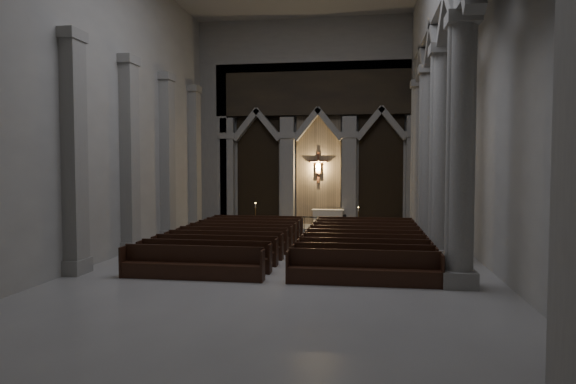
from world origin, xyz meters
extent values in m
plane|color=#A29F9A|center=(0.00, 0.00, 0.00)|extent=(24.00, 24.00, 0.00)
cube|color=#AAA79F|center=(0.00, 12.00, 6.00)|extent=(14.00, 0.10, 12.00)
cube|color=#AAA79F|center=(-7.00, 0.00, 6.00)|extent=(0.10, 24.00, 12.00)
cube|color=#AAA79F|center=(7.00, 0.00, 6.00)|extent=(0.10, 24.00, 12.00)
cube|color=gray|center=(-5.40, 11.50, 3.20)|extent=(0.80, 0.50, 6.40)
cube|color=gray|center=(-5.40, 11.50, 0.25)|extent=(1.05, 0.70, 0.50)
cube|color=gray|center=(-5.40, 11.50, 5.35)|extent=(1.00, 0.65, 0.35)
cube|color=gray|center=(-1.80, 11.50, 3.20)|extent=(0.80, 0.50, 6.40)
cube|color=gray|center=(-1.80, 11.50, 0.25)|extent=(1.05, 0.70, 0.50)
cube|color=gray|center=(-1.80, 11.50, 5.35)|extent=(1.00, 0.65, 0.35)
cube|color=gray|center=(1.80, 11.50, 3.20)|extent=(0.80, 0.50, 6.40)
cube|color=gray|center=(1.80, 11.50, 0.25)|extent=(1.05, 0.70, 0.50)
cube|color=gray|center=(1.80, 11.50, 5.35)|extent=(1.00, 0.65, 0.35)
cube|color=gray|center=(5.40, 11.50, 3.20)|extent=(0.80, 0.50, 6.40)
cube|color=gray|center=(5.40, 11.50, 0.25)|extent=(1.05, 0.70, 0.50)
cube|color=gray|center=(5.40, 11.50, 5.35)|extent=(1.00, 0.65, 0.35)
cube|color=black|center=(-3.60, 11.85, 3.50)|extent=(2.60, 0.15, 7.00)
cube|color=#9B8364|center=(0.00, 11.85, 3.50)|extent=(2.60, 0.15, 7.00)
cube|color=black|center=(3.60, 11.85, 3.50)|extent=(2.60, 0.15, 7.00)
cube|color=black|center=(0.00, 11.50, 8.00)|extent=(12.00, 0.50, 3.00)
cube|color=gray|center=(-6.20, 11.50, 4.50)|extent=(1.60, 0.50, 9.00)
cube|color=gray|center=(6.20, 11.50, 4.50)|extent=(1.60, 0.50, 9.00)
cube|color=gray|center=(0.00, 11.50, 10.50)|extent=(14.00, 0.50, 3.00)
plane|color=#FFBC72|center=(0.00, 11.82, 3.50)|extent=(1.50, 0.00, 1.50)
cube|color=#572E1D|center=(0.00, 11.73, 3.50)|extent=(0.13, 0.08, 1.80)
cube|color=#572E1D|center=(0.00, 11.73, 3.85)|extent=(1.10, 0.08, 0.13)
cube|color=tan|center=(0.00, 11.67, 3.45)|extent=(0.26, 0.10, 0.60)
sphere|color=tan|center=(0.00, 11.67, 3.85)|extent=(0.17, 0.17, 0.17)
cylinder|color=tan|center=(-0.26, 11.67, 3.82)|extent=(0.45, 0.08, 0.08)
cylinder|color=tan|center=(0.26, 11.67, 3.82)|extent=(0.45, 0.08, 0.08)
cube|color=gray|center=(5.50, 9.50, 0.25)|extent=(1.00, 1.00, 0.50)
cylinder|color=gray|center=(5.50, 9.50, 4.00)|extent=(0.70, 0.70, 7.50)
cube|color=gray|center=(5.50, 9.50, 7.85)|extent=(0.95, 0.95, 0.35)
cube|color=gray|center=(5.50, 5.50, 0.25)|extent=(1.00, 1.00, 0.50)
cylinder|color=gray|center=(5.50, 5.50, 4.00)|extent=(0.70, 0.70, 7.50)
cube|color=gray|center=(5.50, 5.50, 7.85)|extent=(0.95, 0.95, 0.35)
cube|color=gray|center=(5.50, 1.50, 0.25)|extent=(1.00, 1.00, 0.50)
cylinder|color=gray|center=(5.50, 1.50, 4.00)|extent=(0.70, 0.70, 7.50)
cube|color=gray|center=(5.50, 1.50, 7.85)|extent=(0.95, 0.95, 0.35)
cube|color=gray|center=(5.50, -2.50, 0.25)|extent=(1.00, 1.00, 0.50)
cylinder|color=gray|center=(5.50, -2.50, 4.00)|extent=(0.70, 0.70, 7.50)
cube|color=gray|center=(5.50, -2.50, 7.85)|extent=(0.95, 0.95, 0.35)
cube|color=gray|center=(5.50, 11.40, 4.60)|extent=(0.55, 1.20, 9.20)
cube|color=gray|center=(-6.75, 9.50, 0.25)|extent=(0.60, 1.00, 0.50)
cube|color=gray|center=(-6.75, 9.50, 4.00)|extent=(0.50, 0.80, 7.50)
cube|color=gray|center=(-6.75, 9.50, 7.85)|extent=(0.60, 1.00, 0.35)
cube|color=gray|center=(-6.75, 5.50, 0.25)|extent=(0.60, 1.00, 0.50)
cube|color=gray|center=(-6.75, 5.50, 4.00)|extent=(0.50, 0.80, 7.50)
cube|color=gray|center=(-6.75, 5.50, 7.85)|extent=(0.60, 1.00, 0.35)
cube|color=gray|center=(-6.75, 1.50, 0.25)|extent=(0.60, 1.00, 0.50)
cube|color=gray|center=(-6.75, 1.50, 4.00)|extent=(0.50, 0.80, 7.50)
cube|color=gray|center=(-6.75, 1.50, 7.85)|extent=(0.60, 1.00, 0.35)
cube|color=gray|center=(-6.75, -2.50, 0.25)|extent=(0.60, 1.00, 0.50)
cube|color=gray|center=(-6.75, -2.50, 4.00)|extent=(0.50, 0.80, 7.50)
cube|color=gray|center=(-6.75, -2.50, 7.85)|extent=(0.60, 1.00, 0.35)
cube|color=gray|center=(0.00, 10.60, 0.07)|extent=(8.50, 2.60, 0.15)
cube|color=beige|center=(0.61, 11.17, 0.59)|extent=(1.68, 0.65, 0.89)
cube|color=white|center=(0.61, 11.17, 1.06)|extent=(1.82, 0.73, 0.04)
cube|color=black|center=(0.00, 8.76, 0.87)|extent=(4.58, 0.05, 0.05)
cube|color=black|center=(-2.29, 8.76, 0.46)|extent=(0.09, 0.09, 0.92)
cube|color=black|center=(2.29, 8.76, 0.46)|extent=(0.09, 0.09, 0.92)
cylinder|color=black|center=(-1.83, 8.76, 0.43)|extent=(0.02, 0.02, 0.84)
cylinder|color=black|center=(-1.37, 8.76, 0.43)|extent=(0.02, 0.02, 0.84)
cylinder|color=black|center=(-0.92, 8.76, 0.43)|extent=(0.02, 0.02, 0.84)
cylinder|color=black|center=(-0.46, 8.76, 0.43)|extent=(0.02, 0.02, 0.84)
cylinder|color=black|center=(0.00, 8.76, 0.43)|extent=(0.02, 0.02, 0.84)
cylinder|color=black|center=(0.46, 8.76, 0.43)|extent=(0.02, 0.02, 0.84)
cylinder|color=black|center=(0.92, 8.76, 0.43)|extent=(0.02, 0.02, 0.84)
cylinder|color=black|center=(1.37, 8.76, 0.43)|extent=(0.02, 0.02, 0.84)
cylinder|color=black|center=(1.83, 8.76, 0.43)|extent=(0.02, 0.02, 0.84)
cylinder|color=olive|center=(-3.22, 9.24, 0.03)|extent=(0.27, 0.27, 0.06)
cylinder|color=olive|center=(-3.22, 9.24, 0.66)|extent=(0.04, 0.04, 1.27)
cylinder|color=olive|center=(-3.22, 9.24, 1.30)|extent=(0.13, 0.13, 0.02)
cylinder|color=beige|center=(-3.22, 9.24, 1.41)|extent=(0.05, 0.05, 0.22)
sphere|color=#E1B04F|center=(-3.22, 9.24, 1.55)|extent=(0.05, 0.05, 0.05)
cylinder|color=olive|center=(2.37, 9.45, 0.02)|extent=(0.23, 0.23, 0.05)
cylinder|color=olive|center=(2.37, 9.45, 0.59)|extent=(0.04, 0.04, 1.12)
cylinder|color=olive|center=(2.37, 9.45, 1.15)|extent=(0.12, 0.12, 0.02)
cylinder|color=beige|center=(2.37, 9.45, 1.25)|extent=(0.05, 0.05, 0.20)
sphere|color=#E1B04F|center=(2.37, 9.45, 1.37)|extent=(0.04, 0.04, 0.04)
cube|color=black|center=(-2.70, 7.23, 0.25)|extent=(4.61, 0.44, 0.49)
cube|color=black|center=(-2.70, 7.44, 0.77)|extent=(4.61, 0.08, 0.55)
cube|color=black|center=(-5.01, 7.23, 0.49)|extent=(0.07, 0.49, 0.99)
cube|color=black|center=(-0.39, 7.23, 0.49)|extent=(0.07, 0.49, 0.99)
cube|color=black|center=(2.70, 7.23, 0.25)|extent=(4.61, 0.44, 0.49)
cube|color=black|center=(2.70, 7.44, 0.77)|extent=(4.61, 0.08, 0.55)
cube|color=black|center=(0.39, 7.23, 0.49)|extent=(0.07, 0.49, 0.99)
cube|color=black|center=(5.01, 7.23, 0.49)|extent=(0.07, 0.49, 0.99)
cube|color=black|center=(-2.70, 5.99, 0.25)|extent=(4.61, 0.44, 0.49)
cube|color=black|center=(-2.70, 6.19, 0.77)|extent=(4.61, 0.08, 0.55)
cube|color=black|center=(-5.01, 5.99, 0.49)|extent=(0.07, 0.49, 0.99)
cube|color=black|center=(-0.39, 5.99, 0.49)|extent=(0.07, 0.49, 0.99)
cube|color=black|center=(2.70, 5.99, 0.25)|extent=(4.61, 0.44, 0.49)
cube|color=black|center=(2.70, 6.19, 0.77)|extent=(4.61, 0.08, 0.55)
cube|color=black|center=(0.39, 5.99, 0.49)|extent=(0.07, 0.49, 0.99)
cube|color=black|center=(5.01, 5.99, 0.49)|extent=(0.07, 0.49, 0.99)
cube|color=black|center=(-2.70, 4.74, 0.25)|extent=(4.61, 0.44, 0.49)
cube|color=black|center=(-2.70, 4.95, 0.77)|extent=(4.61, 0.08, 0.55)
cube|color=black|center=(-5.01, 4.74, 0.49)|extent=(0.07, 0.49, 0.99)
cube|color=black|center=(-0.39, 4.74, 0.49)|extent=(0.07, 0.49, 0.99)
cube|color=black|center=(2.70, 4.74, 0.25)|extent=(4.61, 0.44, 0.49)
cube|color=black|center=(2.70, 4.95, 0.77)|extent=(4.61, 0.08, 0.55)
cube|color=black|center=(0.39, 4.74, 0.49)|extent=(0.07, 0.49, 0.99)
cube|color=black|center=(5.01, 4.74, 0.49)|extent=(0.07, 0.49, 0.99)
cube|color=black|center=(-2.70, 3.50, 0.25)|extent=(4.61, 0.44, 0.49)
cube|color=black|center=(-2.70, 3.71, 0.77)|extent=(4.61, 0.08, 0.55)
cube|color=black|center=(-5.01, 3.50, 0.49)|extent=(0.07, 0.49, 0.99)
cube|color=black|center=(-0.39, 3.50, 0.49)|extent=(0.07, 0.49, 0.99)
cube|color=black|center=(2.70, 3.50, 0.25)|extent=(4.61, 0.44, 0.49)
cube|color=black|center=(2.70, 3.71, 0.77)|extent=(4.61, 0.08, 0.55)
cube|color=black|center=(0.39, 3.50, 0.49)|extent=(0.07, 0.49, 0.99)
cube|color=black|center=(5.01, 3.50, 0.49)|extent=(0.07, 0.49, 0.99)
cube|color=black|center=(-2.70, 2.26, 0.25)|extent=(4.61, 0.44, 0.49)
cube|color=black|center=(-2.70, 2.47, 0.77)|extent=(4.61, 0.08, 0.55)
cube|color=black|center=(-5.01, 2.26, 0.49)|extent=(0.07, 0.49, 0.99)
cube|color=black|center=(-0.39, 2.26, 0.49)|extent=(0.07, 0.49, 0.99)
cube|color=black|center=(2.70, 2.26, 0.25)|extent=(4.61, 0.44, 0.49)
cube|color=black|center=(2.70, 2.47, 0.77)|extent=(4.61, 0.08, 0.55)
cube|color=black|center=(0.39, 2.26, 0.49)|extent=(0.07, 0.49, 0.99)
cube|color=black|center=(5.01, 2.26, 0.49)|extent=(0.07, 0.49, 0.99)
cube|color=black|center=(-2.70, 1.02, 0.25)|extent=(4.61, 0.44, 0.49)
cube|color=black|center=(-2.70, 1.23, 0.77)|extent=(4.61, 0.08, 0.55)
cube|color=black|center=(-5.01, 1.02, 0.49)|extent=(0.07, 0.49, 0.99)
cube|color=black|center=(-0.39, 1.02, 0.49)|extent=(0.07, 0.49, 0.99)
cube|color=black|center=(2.70, 1.02, 0.25)|extent=(4.61, 0.44, 0.49)
cube|color=black|center=(2.70, 1.23, 0.77)|extent=(4.61, 0.08, 0.55)
cube|color=black|center=(0.39, 1.02, 0.49)|extent=(0.07, 0.49, 0.99)
cube|color=black|center=(5.01, 1.02, 0.49)|extent=(0.07, 0.49, 0.99)
cube|color=black|center=(-2.70, -0.22, 0.25)|extent=(4.61, 0.44, 0.49)
cube|color=black|center=(-2.70, -0.02, 0.77)|extent=(4.61, 0.08, 0.55)
cube|color=black|center=(-5.01, -0.22, 0.49)|extent=(0.07, 0.49, 0.99)
cube|color=black|center=(-0.39, -0.22, 0.49)|extent=(0.07, 0.49, 0.99)
cube|color=black|center=(2.70, -0.22, 0.25)|extent=(4.61, 0.44, 0.49)
cube|color=black|center=(2.70, -0.02, 0.77)|extent=(4.61, 0.08, 0.55)
cube|color=black|center=(0.39, -0.22, 0.49)|extent=(0.07, 0.49, 0.99)
cube|color=black|center=(5.01, -0.22, 0.49)|extent=(0.07, 0.49, 0.99)
cube|color=black|center=(-2.70, -1.47, 0.25)|extent=(4.61, 0.44, 0.49)
cube|color=black|center=(-2.70, -1.26, 0.77)|extent=(4.61, 0.08, 0.55)
cube|color=black|center=(-5.01, -1.47, 0.49)|extent=(0.07, 0.49, 0.99)
cube|color=black|center=(-0.39, -1.47, 0.49)|extent=(0.07, 0.49, 0.99)
cube|color=black|center=(2.70, -1.47, 0.25)|extent=(4.61, 0.44, 0.49)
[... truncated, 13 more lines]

